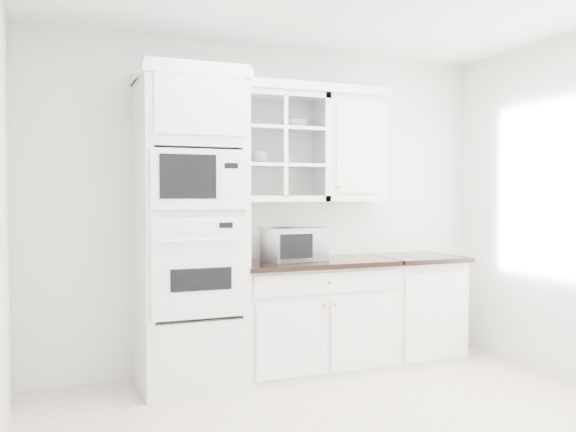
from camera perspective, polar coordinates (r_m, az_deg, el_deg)
name	(u,v)px	position (r m, az deg, el deg)	size (l,w,h in m)	color
room_shell	(338,145)	(3.99, 4.72, 6.63)	(4.00, 3.50, 2.70)	white
oven_column	(190,229)	(4.66, -9.15, -1.19)	(0.76, 0.68, 2.40)	white
base_cabinet_run	(312,315)	(5.11, 2.30, -9.22)	(1.32, 0.67, 0.92)	white
extra_base_cabinet	(415,306)	(5.59, 11.77, -8.29)	(0.72, 0.67, 0.92)	white
upper_cabinet_glass	(278,147)	(5.06, -0.92, 6.46)	(0.80, 0.33, 0.90)	white
upper_cabinet_solid	(351,149)	(5.34, 5.89, 6.21)	(0.55, 0.33, 0.90)	white
crown_molding	(267,87)	(5.06, -1.95, 11.99)	(2.14, 0.38, 0.07)	white
countertop_microwave	(294,244)	(4.96, 0.53, -2.63)	(0.47, 0.39, 0.27)	white
bowl_a	(253,124)	(5.01, -3.28, 8.60)	(0.19, 0.19, 0.05)	white
bowl_b	(295,124)	(5.13, 0.64, 8.56)	(0.21, 0.21, 0.07)	white
cup_a	(260,158)	(5.01, -2.62, 5.46)	(0.12, 0.12, 0.10)	white
cup_b	(287,159)	(5.08, -0.08, 5.34)	(0.09, 0.09, 0.09)	white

